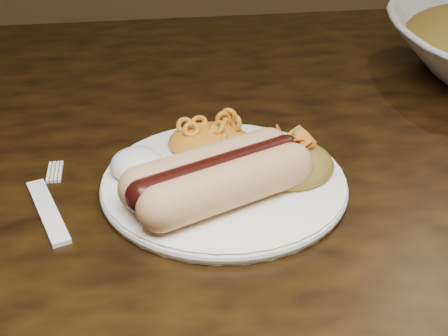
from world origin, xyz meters
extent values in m
cube|color=black|center=(0.00, 0.00, 0.73)|extent=(1.60, 0.90, 0.04)
cylinder|color=white|center=(-0.02, -0.06, 0.76)|extent=(0.23, 0.23, 0.01)
cylinder|color=#F2B971|center=(-0.03, -0.10, 0.78)|extent=(0.13, 0.08, 0.04)
cylinder|color=#F2B971|center=(-0.03, -0.07, 0.78)|extent=(0.13, 0.08, 0.04)
cylinder|color=black|center=(-0.03, -0.09, 0.78)|extent=(0.14, 0.08, 0.03)
ellipsoid|color=orange|center=(-0.02, 0.00, 0.78)|extent=(0.08, 0.07, 0.03)
ellipsoid|color=white|center=(-0.09, -0.04, 0.78)|extent=(0.06, 0.06, 0.03)
ellipsoid|color=#9E511A|center=(0.04, -0.05, 0.77)|extent=(0.08, 0.08, 0.03)
cube|color=white|center=(-0.17, -0.07, 0.75)|extent=(0.06, 0.14, 0.00)
camera|label=1|loc=(-0.09, -0.52, 1.05)|focal=50.00mm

